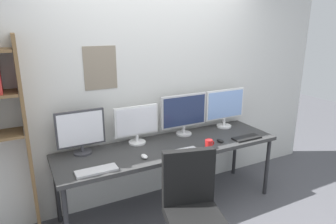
{
  "coord_description": "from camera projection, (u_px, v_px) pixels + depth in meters",
  "views": [
    {
      "loc": [
        -1.37,
        -1.98,
        1.96
      ],
      "look_at": [
        0.0,
        0.65,
        1.09
      ],
      "focal_mm": 32.04,
      "sensor_mm": 36.0,
      "label": 1
    }
  ],
  "objects": [
    {
      "name": "keyboard_center",
      "position": [
        181.0,
        152.0,
        2.95
      ],
      "size": [
        0.37,
        0.13,
        0.02
      ],
      "primitive_type": "cube",
      "color": "silver",
      "rests_on": "desk"
    },
    {
      "name": "mouse_right_side",
      "position": [
        144.0,
        156.0,
        2.84
      ],
      "size": [
        0.06,
        0.1,
        0.03
      ],
      "primitive_type": "ellipsoid",
      "color": "silver",
      "rests_on": "desk"
    },
    {
      "name": "monitor_far_right",
      "position": [
        225.0,
        106.0,
        3.64
      ],
      "size": [
        0.55,
        0.18,
        0.47
      ],
      "color": "silver",
      "rests_on": "desk"
    },
    {
      "name": "monitor_far_left",
      "position": [
        81.0,
        131.0,
        2.88
      ],
      "size": [
        0.46,
        0.18,
        0.44
      ],
      "color": "#38383D",
      "rests_on": "desk"
    },
    {
      "name": "wall_back",
      "position": [
        153.0,
        86.0,
        3.35
      ],
      "size": [
        4.77,
        0.11,
        2.6
      ],
      "color": "silver",
      "rests_on": "ground_plane"
    },
    {
      "name": "keyboard_right",
      "position": [
        247.0,
        138.0,
        3.32
      ],
      "size": [
        0.33,
        0.13,
        0.02
      ],
      "primitive_type": "cube",
      "color": "black",
      "rests_on": "desk"
    },
    {
      "name": "keyboard_left",
      "position": [
        97.0,
        171.0,
        2.58
      ],
      "size": [
        0.36,
        0.13,
        0.02
      ],
      "primitive_type": "cube",
      "color": "silver",
      "rests_on": "desk"
    },
    {
      "name": "monitor_center_right",
      "position": [
        184.0,
        113.0,
        3.39
      ],
      "size": [
        0.58,
        0.18,
        0.47
      ],
      "color": "silver",
      "rests_on": "desk"
    },
    {
      "name": "office_chair",
      "position": [
        192.0,
        223.0,
        2.45
      ],
      "size": [
        0.54,
        0.54,
        0.99
      ],
      "color": "#2D2D33",
      "rests_on": "ground_plane"
    },
    {
      "name": "mouse_left_side",
      "position": [
        220.0,
        141.0,
        3.23
      ],
      "size": [
        0.06,
        0.1,
        0.03
      ],
      "primitive_type": "ellipsoid",
      "color": "black",
      "rests_on": "desk"
    },
    {
      "name": "monitor_center_left",
      "position": [
        137.0,
        123.0,
        3.14
      ],
      "size": [
        0.48,
        0.18,
        0.41
      ],
      "color": "silver",
      "rests_on": "desk"
    },
    {
      "name": "desk",
      "position": [
        170.0,
        149.0,
        3.16
      ],
      "size": [
        2.37,
        0.68,
        0.74
      ],
      "color": "#333333",
      "rests_on": "ground_plane"
    },
    {
      "name": "coffee_mug",
      "position": [
        209.0,
        144.0,
        3.06
      ],
      "size": [
        0.11,
        0.08,
        0.09
      ],
      "color": "red",
      "rests_on": "desk"
    }
  ]
}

